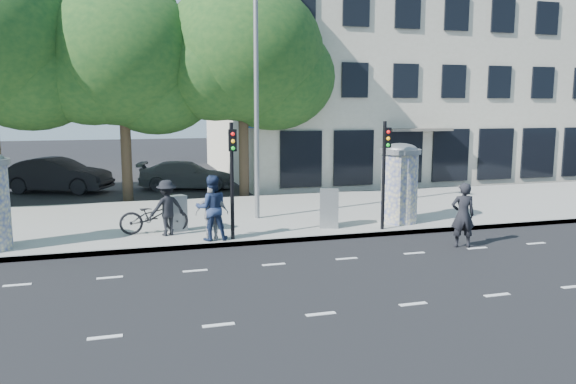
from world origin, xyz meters
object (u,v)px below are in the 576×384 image
object	(u,v)px
traffic_pole_far	(385,164)
car_mid	(57,175)
traffic_pole_near	(232,169)
street_lamp	(257,82)
ped_c	(212,208)
bicycle	(154,216)
ped_d	(167,208)
cabinet_right	(329,208)
ped_e	(212,213)
man_road	(463,215)
cabinet_left	(177,213)
car_right	(187,175)
ad_column_right	(399,181)

from	to	relation	value
traffic_pole_far	car_mid	bearing A→B (deg)	131.49
car_mid	traffic_pole_near	bearing A→B (deg)	-131.82
street_lamp	ped_c	xyz separation A→B (m)	(-2.00, -2.73, -3.69)
bicycle	traffic_pole_far	bearing A→B (deg)	-103.10
ped_d	ped_c	bearing A→B (deg)	123.36
traffic_pole_far	cabinet_right	size ratio (longest dim) A/B	2.75
ped_e	man_road	bearing A→B (deg)	172.54
cabinet_left	car_right	bearing A→B (deg)	61.79
street_lamp	cabinet_right	distance (m)	4.89
traffic_pole_far	ped_d	xyz separation A→B (m)	(-6.60, 1.09, -1.24)
ad_column_right	traffic_pole_far	size ratio (longest dim) A/B	0.78
ped_e	ped_d	bearing A→B (deg)	-30.54
ped_e	bicycle	xyz separation A→B (m)	(-1.57, 1.42, -0.26)
traffic_pole_near	bicycle	world-z (taller)	traffic_pole_near
car_mid	car_right	bearing A→B (deg)	-72.79
traffic_pole_near	street_lamp	distance (m)	4.07
ped_d	bicycle	distance (m)	0.62
ped_c	street_lamp	bearing A→B (deg)	-124.22
ped_d	car_mid	bearing A→B (deg)	-86.55
traffic_pole_far	ped_e	size ratio (longest dim) A/B	2.12
ped_d	cabinet_left	world-z (taller)	ped_d
street_lamp	man_road	size ratio (longest dim) A/B	4.29
ad_column_right	car_mid	distance (m)	16.44
traffic_pole_near	street_lamp	world-z (taller)	street_lamp
bicycle	car_right	distance (m)	10.51
ped_e	car_right	xyz separation A→B (m)	(0.52, 11.73, -0.28)
ad_column_right	car_right	world-z (taller)	ad_column_right
ped_e	car_mid	size ratio (longest dim) A/B	0.33
traffic_pole_near	ped_e	size ratio (longest dim) A/B	2.12
ad_column_right	car_mid	xyz separation A→B (m)	(-11.86, 11.37, -0.73)
cabinet_left	car_mid	bearing A→B (deg)	92.77
traffic_pole_far	cabinet_right	distance (m)	2.25
traffic_pole_far	cabinet_left	xyz separation A→B (m)	(-6.26, 1.60, -1.52)
ad_column_right	bicycle	size ratio (longest dim) A/B	1.29
traffic_pole_near	car_mid	distance (m)	13.76
cabinet_right	car_right	distance (m)	11.51
street_lamp	traffic_pole_far	bearing A→B (deg)	-39.88
ped_c	ped_d	world-z (taller)	ped_c
ped_c	ped_e	size ratio (longest dim) A/B	1.18
bicycle	ped_d	bearing A→B (deg)	-137.84
street_lamp	car_mid	world-z (taller)	street_lamp
traffic_pole_far	car_right	xyz separation A→B (m)	(-4.88, 11.78, -1.56)
bicycle	car_mid	distance (m)	11.47
ad_column_right	bicycle	xyz separation A→B (m)	(-7.97, 0.57, -0.85)
cabinet_right	car_mid	size ratio (longest dim) A/B	0.25
ped_d	ped_e	bearing A→B (deg)	121.93
ad_column_right	cabinet_left	world-z (taller)	ad_column_right
traffic_pole_near	man_road	xyz separation A→B (m)	(6.26, -2.12, -1.30)
traffic_pole_near	traffic_pole_far	world-z (taller)	same
ad_column_right	cabinet_left	distance (m)	7.34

